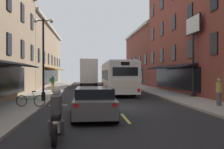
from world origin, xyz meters
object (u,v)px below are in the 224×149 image
Objects in this scene: box_truck at (89,73)px; pedestrian_near at (53,83)px; transit_bus at (117,77)px; bicycle_near at (31,100)px; pedestrian_far at (219,92)px; sedan_near at (94,102)px; street_lamp_twin at (43,55)px; motorcycle_rider at (57,118)px; billboard_sign at (193,36)px; sedan_mid at (89,80)px.

pedestrian_near is at bearing -108.49° from box_truck.
transit_bus is at bearing -76.31° from box_truck.
pedestrian_far is (11.14, -0.87, 0.47)m from bicycle_near.
sedan_near is 0.80× the size of street_lamp_twin.
motorcycle_rider is (-1.31, -3.83, -0.02)m from sedan_near.
billboard_sign reaches higher than sedan_mid.
pedestrian_far is (8.84, 5.98, 0.27)m from motorcycle_rider.
box_truck is 22.30m from bicycle_near.
street_lamp_twin is (-2.05, 9.73, 2.62)m from motorcycle_rider.
billboard_sign is at bearing 41.39° from pedestrian_near.
billboard_sign is 1.45× the size of sedan_near.
bicycle_near is at bearing 108.52° from motorcycle_rider.
motorcycle_rider is 1.21× the size of bicycle_near.
bicycle_near is at bearing -99.45° from box_truck.
sedan_near is at bearing -90.24° from sedan_mid.
street_lamp_twin is (-3.36, 5.90, 2.61)m from sedan_near.
billboard_sign is at bearing -63.93° from box_truck.
motorcycle_rider is 17.64m from pedestrian_near.
sedan_near reaches higher than bicycle_near.
street_lamp_twin is (0.25, 2.88, 2.83)m from bicycle_near.
pedestrian_near is 16.09m from pedestrian_far.
sedan_near is 4.05m from motorcycle_rider.
pedestrian_near is 1.10× the size of pedestrian_far.
transit_bus is 11.77m from box_truck.
pedestrian_far is at bearing 15.98° from sedan_near.
street_lamp_twin is at bearing 85.10° from bicycle_near.
box_truck is 8.81m from sedan_mid.
billboard_sign is 1.16× the size of street_lamp_twin.
transit_bus is 5.75× the size of motorcycle_rider.
box_truck is (-8.43, 17.22, -3.10)m from billboard_sign.
sedan_near is at bearing -7.49° from pedestrian_near.
transit_bus reaches higher than pedestrian_far.
box_truck is 3.89× the size of motorcycle_rider.
billboard_sign reaches higher than box_truck.
sedan_mid is 2.18× the size of motorcycle_rider.
sedan_near is at bearing -137.58° from billboard_sign.
billboard_sign is at bearing -72.20° from sedan_mid.
motorcycle_rider is (-9.78, -11.57, -4.46)m from billboard_sign.
box_truck is at bearing 7.20° from pedestrian_far.
sedan_mid is 30.87m from bicycle_near.
box_truck is 1.39× the size of street_lamp_twin.
box_truck reaches higher than pedestrian_far.
bicycle_near is 11.18m from pedestrian_far.
billboard_sign is at bearing -20.56° from pedestrian_far.
transit_bus is at bearing 78.20° from sedan_near.
pedestrian_near is at bearing 90.74° from bicycle_near.
street_lamp_twin is (-3.51, -27.77, 2.61)m from sedan_mid.
pedestrian_far is at bearing 34.10° from motorcycle_rider.
motorcycle_rider is at bearing -108.94° from sedan_near.
pedestrian_near is at bearing 105.36° from sedan_near.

